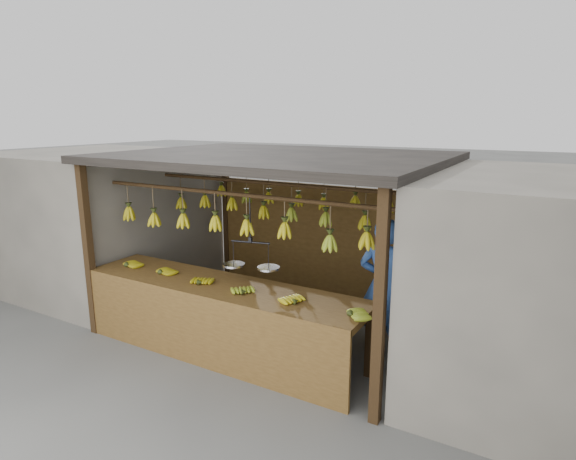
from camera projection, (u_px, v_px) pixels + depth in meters
The scene contains 8 objects.
ground at pixel (278, 322), 6.89m from camera, with size 80.00×80.00×0.00m, color #5B5B57.
stall at pixel (289, 183), 6.71m from camera, with size 4.30×3.30×2.40m.
neighbor_left at pixel (100, 218), 8.37m from camera, with size 3.00×3.00×2.30m, color slate.
counter at pixel (215, 302), 5.74m from camera, with size 3.78×0.85×0.96m.
hanging_bananas at pixel (277, 212), 6.52m from camera, with size 3.64×2.23×0.38m.
balance_scale at pixel (251, 262), 5.65m from camera, with size 0.68×0.36×0.86m.
vendor at pixel (384, 287), 5.83m from camera, with size 0.63×0.41×1.72m, color #3359A5.
bag_bundles at pixel (442, 253), 6.86m from camera, with size 0.08×0.26×1.24m.
Camera 1 is at (3.32, -5.47, 2.88)m, focal length 30.00 mm.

